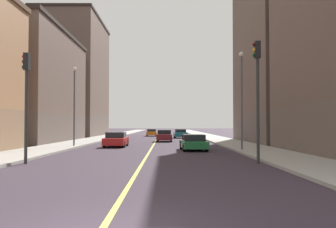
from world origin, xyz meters
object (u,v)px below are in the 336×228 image
object	(u,v)px
street_lamp_left_near	(242,90)
car_orange	(152,133)
building_right_distant	(73,78)
traffic_light_left_near	(257,85)
car_teal	(180,134)
car_maroon	(164,136)
building_left_mid	(289,51)
street_lamp_right_near	(74,98)
car_green	(193,143)
building_right_midblock	(25,87)
car_red	(116,140)
traffic_light_right_near	(26,92)

from	to	relation	value
street_lamp_left_near	car_orange	world-z (taller)	street_lamp_left_near
building_right_distant	traffic_light_left_near	xyz separation A→B (m)	(21.33, -45.20, -6.28)
car_teal	car_maroon	size ratio (longest dim) A/B	1.03
building_right_distant	street_lamp_left_near	distance (m)	43.20
building_left_mid	traffic_light_left_near	size ratio (longest dim) A/B	3.24
street_lamp_right_near	car_teal	world-z (taller)	street_lamp_right_near
building_left_mid	car_green	world-z (taller)	building_left_mid
building_right_midblock	car_green	distance (m)	23.83
car_maroon	car_red	xyz separation A→B (m)	(-4.43, -10.27, -0.03)
building_right_midblock	car_maroon	bearing A→B (deg)	5.23
street_lamp_right_near	car_green	xyz separation A→B (m)	(10.47, -3.89, -3.84)
building_left_mid	building_right_distant	size ratio (longest dim) A/B	1.00
traffic_light_right_near	car_maroon	xyz separation A→B (m)	(7.13, 24.82, -3.07)
car_maroon	traffic_light_left_near	bearing A→B (deg)	-78.69
car_green	car_orange	distance (m)	36.41
street_lamp_right_near	car_teal	size ratio (longest dim) A/B	1.68
building_right_distant	car_orange	world-z (taller)	building_right_distant
street_lamp_right_near	car_green	world-z (taller)	street_lamp_right_near
building_right_midblock	car_maroon	distance (m)	17.43
building_left_mid	car_orange	world-z (taller)	building_left_mid
car_teal	car_orange	xyz separation A→B (m)	(-4.81, 9.14, -0.03)
car_green	street_lamp_right_near	bearing A→B (deg)	159.62
street_lamp_left_near	car_green	distance (m)	5.54
building_left_mid	traffic_light_left_near	distance (m)	24.45
building_right_distant	car_red	world-z (taller)	building_right_distant
traffic_light_right_near	car_maroon	world-z (taller)	traffic_light_right_near
building_right_midblock	car_red	xyz separation A→B (m)	(11.93, -8.78, -5.86)
building_right_distant	car_red	xyz separation A→B (m)	(11.93, -30.66, -9.75)
traffic_light_left_near	traffic_light_right_near	bearing A→B (deg)	180.00
car_teal	car_green	distance (m)	26.96
building_left_mid	car_teal	distance (m)	21.44
traffic_light_left_near	street_lamp_left_near	bearing A→B (deg)	83.33
building_right_midblock	street_lamp_right_near	size ratio (longest dim) A/B	2.72
building_right_midblock	car_green	bearing A→B (deg)	-35.86
building_right_distant	building_right_midblock	bearing A→B (deg)	-90.00
building_left_mid	car_maroon	distance (m)	17.50
street_lamp_left_near	car_teal	size ratio (longest dim) A/B	1.77
building_left_mid	car_green	xyz separation A→B (m)	(-11.87, -11.95, -9.78)
traffic_light_left_near	car_red	size ratio (longest dim) A/B	1.44
car_teal	car_orange	size ratio (longest dim) A/B	0.93
traffic_light_right_near	street_lamp_left_near	bearing A→B (deg)	33.50
car_maroon	car_green	distance (m)	15.21
building_right_distant	street_lamp_right_near	size ratio (longest dim) A/B	2.92
street_lamp_left_near	car_maroon	bearing A→B (deg)	110.33
traffic_light_left_near	building_left_mid	bearing A→B (deg)	66.93
car_teal	car_maroon	distance (m)	12.17
traffic_light_left_near	car_green	world-z (taller)	traffic_light_left_near
car_teal	car_green	xyz separation A→B (m)	(-0.06, -26.96, -0.04)
building_left_mid	street_lamp_right_near	xyz separation A→B (m)	(-22.34, -8.05, -5.94)
car_teal	car_red	world-z (taller)	car_teal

